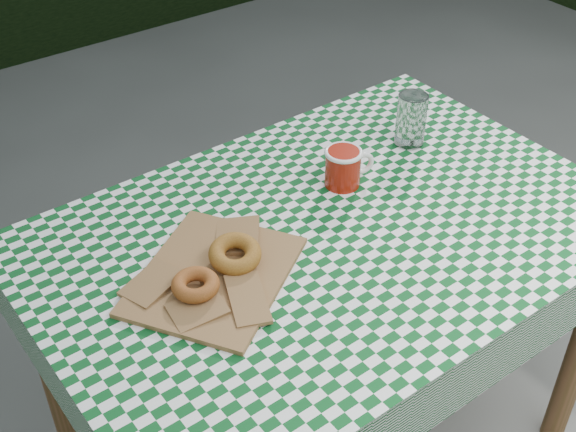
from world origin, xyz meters
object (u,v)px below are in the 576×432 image
Objects in this scene: coffee_mug at (343,168)px; drinking_glass at (411,120)px; paper_bag at (214,274)px; table at (325,354)px.

drinking_glass is at bearing 23.12° from coffee_mug.
coffee_mug is (0.39, 0.09, 0.04)m from paper_bag.
coffee_mug is 1.22× the size of drinking_glass.
paper_bag is at bearing 176.28° from table.
drinking_glass reaches higher than table.
coffee_mug is at bearing 41.34° from table.
table is 0.47m from paper_bag.
drinking_glass reaches higher than paper_bag.
coffee_mug reaches higher than paper_bag.
table is 0.45m from coffee_mug.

